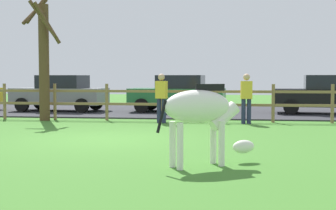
% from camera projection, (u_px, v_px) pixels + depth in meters
% --- Properties ---
extents(ground_plane, '(60.00, 60.00, 0.00)m').
position_uv_depth(ground_plane, '(107.00, 139.00, 11.62)').
color(ground_plane, '#3D7528').
extents(parking_asphalt, '(28.00, 7.40, 0.05)m').
position_uv_depth(parking_asphalt, '(164.00, 111.00, 20.81)').
color(parking_asphalt, '#2D2D33').
rests_on(parking_asphalt, ground_plane).
extents(paddock_fence, '(21.25, 0.11, 1.29)m').
position_uv_depth(paddock_fence, '(133.00, 100.00, 16.58)').
color(paddock_fence, olive).
rests_on(paddock_fence, ground_plane).
extents(bare_tree, '(1.43, 1.43, 4.48)m').
position_uv_depth(bare_tree, '(44.00, 56.00, 16.56)').
color(bare_tree, '#513A23').
rests_on(bare_tree, ground_plane).
extents(zebra, '(1.68, 1.27, 1.41)m').
position_uv_depth(zebra, '(202.00, 112.00, 8.08)').
color(zebra, white).
rests_on(zebra, ground_plane).
extents(parked_car_green, '(4.09, 2.07, 1.56)m').
position_uv_depth(parked_car_green, '(178.00, 93.00, 20.12)').
color(parked_car_green, '#236B38').
rests_on(parked_car_green, parking_asphalt).
extents(parked_car_grey, '(4.09, 2.06, 1.56)m').
position_uv_depth(parked_car_grey, '(61.00, 93.00, 20.66)').
color(parked_car_grey, slate).
rests_on(parked_car_grey, parking_asphalt).
extents(parked_car_black, '(4.13, 2.15, 1.56)m').
position_uv_depth(parked_car_black, '(326.00, 94.00, 19.10)').
color(parked_car_black, black).
rests_on(parked_car_black, parking_asphalt).
extents(visitor_left_of_tree, '(0.38, 0.26, 1.64)m').
position_uv_depth(visitor_left_of_tree, '(246.00, 96.00, 15.47)').
color(visitor_left_of_tree, '#232847').
rests_on(visitor_left_of_tree, ground_plane).
extents(visitor_right_of_tree, '(0.41, 0.31, 1.64)m').
position_uv_depth(visitor_right_of_tree, '(161.00, 96.00, 15.72)').
color(visitor_right_of_tree, '#232847').
rests_on(visitor_right_of_tree, ground_plane).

